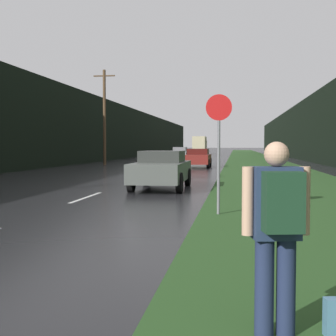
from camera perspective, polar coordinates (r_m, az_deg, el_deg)
name	(u,v)px	position (r m, az deg, el deg)	size (l,w,h in m)	color
grass_verge	(261,164)	(40.45, 11.26, 0.44)	(6.00, 240.00, 0.02)	#26471E
lane_stripe_c	(86,197)	(14.92, -9.91, -3.53)	(0.12, 3.00, 0.01)	silver
lane_stripe_d	(134,181)	(21.65, -4.13, -1.54)	(0.12, 3.00, 0.01)	silver
lane_stripe_e	(159,172)	(28.52, -1.12, -0.49)	(0.12, 3.00, 0.01)	silver
treeline_far_side	(105,131)	(52.40, -7.74, 4.52)	(2.00, 140.00, 6.48)	black
treeline_near_side	(315,130)	(51.04, 17.46, 4.49)	(2.00, 140.00, 6.52)	black
utility_pole_far	(104,116)	(39.27, -7.75, 6.30)	(1.80, 0.24, 7.85)	#4C3823
stop_sign	(219,143)	(10.97, 6.20, 3.00)	(0.61, 0.07, 2.82)	slate
hitchhiker_with_backpack	(277,226)	(4.03, 13.16, -6.95)	(0.57, 0.46, 1.67)	#1E2847
car_passing_near	(162,169)	(17.54, -0.78, -0.13)	(1.89, 4.57, 1.42)	#4C514C
car_passing_far	(198,158)	(34.45, 3.66, 1.25)	(1.87, 4.50, 1.38)	maroon
car_oncoming	(180,153)	(55.57, 1.50, 1.85)	(1.88, 4.30, 1.41)	#9E9EA3
delivery_truck	(200,145)	(86.35, 3.91, 2.84)	(2.42, 7.43, 3.22)	#6E684F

